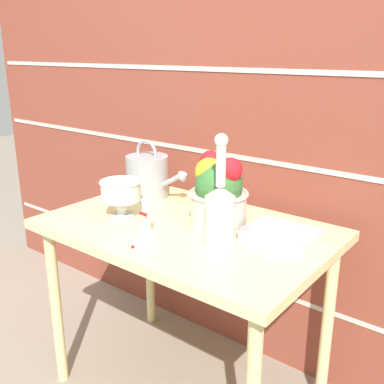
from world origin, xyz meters
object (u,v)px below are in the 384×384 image
flower_planter (218,193)px  figurine_vase (146,224)px  glass_decanter (220,210)px  watering_can (148,176)px  crystal_pedestal_bowl (121,192)px  wire_tray (282,238)px

flower_planter → figurine_vase: bearing=-114.1°
glass_decanter → figurine_vase: glass_decanter is taller
watering_can → figurine_vase: watering_can is taller
watering_can → crystal_pedestal_bowl: (0.10, -0.25, 0.01)m
flower_planter → glass_decanter: (0.10, -0.13, -0.01)m
flower_planter → wire_tray: 0.27m
glass_decanter → wire_tray: 0.24m
flower_planter → figurine_vase: size_ratio=1.72×
glass_decanter → flower_planter: bearing=127.3°
glass_decanter → wire_tray: glass_decanter is taller
watering_can → glass_decanter: 0.60m
watering_can → glass_decanter: glass_decanter is taller
glass_decanter → watering_can: bearing=156.5°
crystal_pedestal_bowl → flower_planter: bearing=22.4°
watering_can → wire_tray: watering_can is taller
flower_planter → glass_decanter: glass_decanter is taller
crystal_pedestal_bowl → glass_decanter: (0.45, 0.02, 0.02)m
glass_decanter → figurine_vase: (-0.21, -0.13, -0.06)m
crystal_pedestal_bowl → glass_decanter: size_ratio=0.43×
crystal_pedestal_bowl → glass_decanter: glass_decanter is taller
watering_can → figurine_vase: (0.34, -0.36, -0.03)m
crystal_pedestal_bowl → figurine_vase: 0.26m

